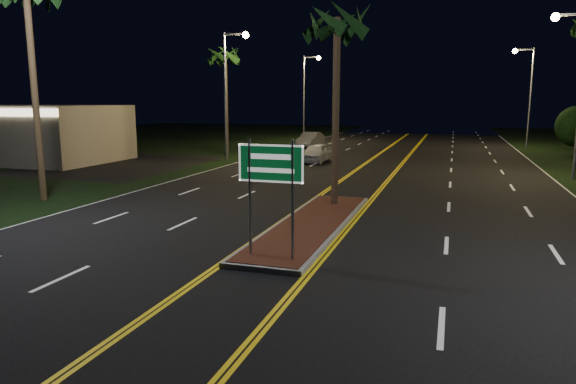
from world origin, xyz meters
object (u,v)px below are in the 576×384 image
at_px(median_island, 312,224).
at_px(palm_median, 337,23).
at_px(car_far, 310,139).
at_px(streetlight_left_far, 307,88).
at_px(streetlight_right_mid, 575,76).
at_px(palm_left_far, 225,56).
at_px(commercial_building, 16,133).
at_px(highway_sign, 271,175).
at_px(streetlight_right_far, 527,86).
at_px(car_near, 316,151).
at_px(streetlight_left_mid, 230,81).

bearing_deg(median_island, palm_median, 90.00).
xyz_separation_m(median_island, car_far, (-8.30, 29.91, 0.73)).
height_order(streetlight_left_far, car_far, streetlight_left_far).
bearing_deg(car_far, streetlight_right_mid, -34.45).
bearing_deg(palm_left_far, commercial_building, -148.75).
bearing_deg(median_island, highway_sign, -90.00).
distance_m(streetlight_right_far, car_near, 23.09).
height_order(car_near, car_far, car_far).
xyz_separation_m(streetlight_left_far, car_far, (2.31, -7.09, -4.84)).
distance_m(commercial_building, streetlight_right_mid, 36.85).
height_order(commercial_building, car_near, commercial_building).
relative_size(commercial_building, streetlight_right_far, 1.67).
relative_size(median_island, commercial_building, 0.68).
relative_size(highway_sign, commercial_building, 0.21).
xyz_separation_m(highway_sign, palm_left_far, (-12.80, 25.20, 5.34)).
bearing_deg(highway_sign, palm_left_far, 116.92).
distance_m(streetlight_left_far, car_far, 8.89).
bearing_deg(palm_median, median_island, -90.00).
relative_size(commercial_building, palm_median, 1.81).
relative_size(commercial_building, streetlight_left_far, 1.67).
xyz_separation_m(streetlight_left_far, palm_left_far, (-2.19, -16.00, 2.09)).
bearing_deg(commercial_building, streetlight_right_far, 31.01).
xyz_separation_m(highway_sign, streetlight_right_far, (10.61, 39.20, 3.25)).
relative_size(streetlight_left_mid, palm_median, 1.08).
bearing_deg(highway_sign, car_near, 101.71).
distance_m(median_island, car_far, 31.05).
relative_size(median_island, car_far, 2.10).
bearing_deg(car_far, streetlight_left_far, 111.87).
bearing_deg(palm_left_far, median_island, -58.64).
relative_size(palm_left_far, car_far, 1.80).
distance_m(streetlight_left_far, streetlight_right_mid, 30.57).
height_order(streetlight_left_far, streetlight_right_mid, same).
height_order(commercial_building, palm_left_far, palm_left_far).
bearing_deg(car_near, streetlight_left_mid, -163.46).
bearing_deg(streetlight_right_mid, streetlight_left_far, 133.97).
xyz_separation_m(highway_sign, streetlight_left_far, (-10.61, 41.20, 3.25)).
bearing_deg(streetlight_left_mid, palm_left_far, 118.67).
distance_m(palm_median, car_far, 28.43).
bearing_deg(car_near, streetlight_right_mid, -9.35).
height_order(streetlight_left_mid, car_near, streetlight_left_mid).
height_order(median_island, commercial_building, commercial_building).
bearing_deg(highway_sign, streetlight_left_far, 104.44).
relative_size(highway_sign, streetlight_left_far, 0.36).
distance_m(palm_left_far, car_near, 11.00).
xyz_separation_m(commercial_building, palm_median, (26.00, -9.49, 5.27)).
xyz_separation_m(median_island, streetlight_left_mid, (-10.61, 17.00, 5.57)).
height_order(median_island, palm_median, palm_median).
bearing_deg(streetlight_left_far, streetlight_right_far, -5.38).
bearing_deg(streetlight_right_mid, streetlight_right_far, 90.00).
distance_m(streetlight_left_mid, streetlight_right_far, 27.83).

